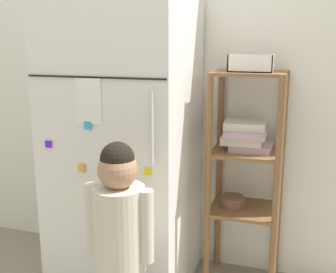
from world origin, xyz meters
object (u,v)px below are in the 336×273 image
(child_standing, at_px, (119,228))
(pantry_shelf_unit, at_px, (245,158))
(refrigerator, at_px, (125,147))
(fruit_bin, at_px, (253,64))

(child_standing, height_order, pantry_shelf_unit, pantry_shelf_unit)
(refrigerator, relative_size, pantry_shelf_unit, 1.31)
(refrigerator, bearing_deg, child_standing, -69.07)
(refrigerator, xyz_separation_m, fruit_bin, (0.66, 0.14, 0.45))
(refrigerator, height_order, fruit_bin, refrigerator)
(child_standing, xyz_separation_m, fruit_bin, (0.45, 0.67, 0.67))
(fruit_bin, bearing_deg, refrigerator, -168.22)
(child_standing, distance_m, pantry_shelf_unit, 0.83)
(fruit_bin, bearing_deg, child_standing, -123.93)
(pantry_shelf_unit, distance_m, fruit_bin, 0.50)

